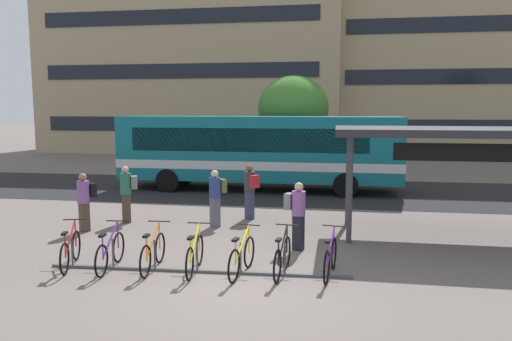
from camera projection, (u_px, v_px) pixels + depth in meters
name	position (u px, v px, depth m)	size (l,w,h in m)	color
ground	(239.00, 286.00, 9.67)	(200.00, 200.00, 0.00)	#6B605B
bus_lane_asphalt	(289.00, 191.00, 20.92)	(80.00, 7.20, 0.01)	#232326
city_bus	(260.00, 150.00, 20.89)	(12.07, 2.76, 3.20)	#0F6070
bike_rack	(197.00, 268.00, 10.47)	(6.64, 0.35, 0.70)	#47474C
parked_bicycle_red_0	(71.00, 250.00, 10.79)	(0.64, 1.67, 0.99)	black
parked_bicycle_purple_1	(110.00, 252.00, 10.64)	(0.52, 1.72, 0.99)	black
parked_bicycle_orange_2	(153.00, 253.00, 10.60)	(0.52, 1.72, 0.99)	black
parked_bicycle_yellow_3	(195.00, 255.00, 10.44)	(0.52, 1.72, 0.99)	black
parked_bicycle_yellow_4	(242.00, 257.00, 10.29)	(0.52, 1.71, 0.99)	black
parked_bicycle_black_5	(282.00, 257.00, 10.28)	(0.52, 1.72, 0.99)	black
parked_bicycle_purple_6	(330.00, 259.00, 10.19)	(0.52, 1.71, 0.99)	black
transit_shelter	(460.00, 135.00, 12.98)	(6.65, 3.09, 3.01)	#38383D
commuter_grey_pack_0	(297.00, 211.00, 12.04)	(0.59, 0.45, 1.72)	black
commuter_black_pack_1	(85.00, 198.00, 13.91)	(0.57, 0.60, 1.70)	#47382D
commuter_grey_pack_2	(127.00, 190.00, 14.98)	(0.60, 0.48, 1.77)	#47382D
commuter_olive_pack_3	(216.00, 194.00, 14.42)	(0.58, 0.59, 1.72)	#565660
commuter_red_pack_4	(250.00, 188.00, 15.43)	(0.59, 0.58, 1.76)	#2D3851
street_tree_1	(293.00, 108.00, 23.83)	(3.49, 3.49, 5.15)	brown
building_left_wing	(201.00, 36.00, 42.43)	(23.98, 13.63, 19.79)	tan
building_right_wing	(467.00, 16.00, 39.05)	(22.02, 10.65, 21.89)	tan
building_centre_block	(299.00, 80.00, 46.83)	(15.97, 10.94, 12.59)	brown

